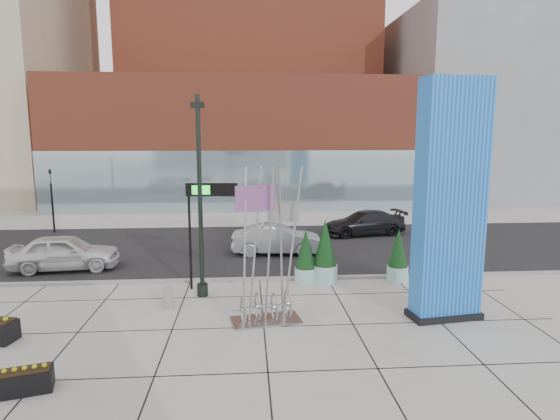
{
  "coord_description": "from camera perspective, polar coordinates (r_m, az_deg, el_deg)",
  "views": [
    {
      "loc": [
        0.49,
        -15.65,
        6.32
      ],
      "look_at": [
        1.75,
        2.0,
        3.44
      ],
      "focal_mm": 30.0,
      "sensor_mm": 36.0,
      "label": 1
    }
  ],
  "objects": [
    {
      "name": "round_planter_west",
      "position": [
        20.09,
        3.13,
        -5.78
      ],
      "size": [
        0.94,
        0.94,
        2.35
      ],
      "color": "#96CAC7",
      "rests_on": "ground"
    },
    {
      "name": "curb_edge",
      "position": [
        20.63,
        -5.31,
        -8.45
      ],
      "size": [
        80.0,
        0.3,
        0.12
      ],
      "primitive_type": "cube",
      "color": "gray",
      "rests_on": "ground"
    },
    {
      "name": "overhead_street_sign",
      "position": [
        18.97,
        -8.82,
        1.4
      ],
      "size": [
        2.07,
        0.35,
        4.38
      ],
      "rotation": [
        0.0,
        0.0,
        -0.08
      ],
      "color": "black",
      "rests_on": "ground"
    },
    {
      "name": "car_white_west",
      "position": [
        24.16,
        -24.78,
        -4.74
      ],
      "size": [
        5.03,
        2.41,
        1.66
      ],
      "primitive_type": "imported",
      "rotation": [
        0.0,
        0.0,
        1.66
      ],
      "color": "silver",
      "rests_on": "ground"
    },
    {
      "name": "box_planter_south",
      "position": [
        13.82,
        -28.6,
        -17.71
      ],
      "size": [
        1.36,
        0.93,
        0.68
      ],
      "rotation": [
        0.0,
        0.0,
        0.27
      ],
      "color": "black",
      "rests_on": "ground"
    },
    {
      "name": "lamp_post",
      "position": [
        18.23,
        -9.67,
        -0.79
      ],
      "size": [
        0.52,
        0.43,
        7.77
      ],
      "rotation": [
        0.0,
        0.0,
        -0.2
      ],
      "color": "black",
      "rests_on": "ground"
    },
    {
      "name": "tower_glass_front",
      "position": [
        38.04,
        -3.3,
        3.49
      ],
      "size": [
        34.0,
        0.6,
        5.0
      ],
      "primitive_type": "cube",
      "color": "#8CA5B2",
      "rests_on": "ground"
    },
    {
      "name": "tower_podium",
      "position": [
        42.66,
        -3.43,
        8.15
      ],
      "size": [
        34.0,
        10.0,
        11.0
      ],
      "primitive_type": "cube",
      "color": "#A4452F",
      "rests_on": "ground"
    },
    {
      "name": "car_dark_east",
      "position": [
        29.99,
        10.22,
        -1.58
      ],
      "size": [
        5.48,
        2.99,
        1.51
      ],
      "primitive_type": "imported",
      "rotation": [
        0.0,
        0.0,
        -1.4
      ],
      "color": "black",
      "rests_on": "ground"
    },
    {
      "name": "round_planter_mid",
      "position": [
        20.16,
        5.49,
        -5.19
      ],
      "size": [
        1.1,
        1.1,
        2.75
      ],
      "color": "#96CAC7",
      "rests_on": "ground"
    },
    {
      "name": "building_grey_parking",
      "position": [
        54.11,
        24.56,
        11.29
      ],
      "size": [
        20.0,
        18.0,
        18.0
      ],
      "primitive_type": "cube",
      "color": "slate",
      "rests_on": "ground"
    },
    {
      "name": "ground",
      "position": [
        16.88,
        -5.59,
        -12.77
      ],
      "size": [
        160.0,
        160.0,
        0.0
      ],
      "primitive_type": "plane",
      "color": "#9E9991",
      "rests_on": "ground"
    },
    {
      "name": "public_art_sculpture",
      "position": [
        15.94,
        -1.68,
        -8.75
      ],
      "size": [
        2.51,
        1.57,
        5.31
      ],
      "rotation": [
        0.0,
        0.0,
        0.18
      ],
      "color": "#A3A4A7",
      "rests_on": "ground"
    },
    {
      "name": "blue_pylon",
      "position": [
        16.68,
        20.01,
        0.48
      ],
      "size": [
        2.58,
        1.44,
        8.15
      ],
      "rotation": [
        0.0,
        0.0,
        0.15
      ],
      "color": "blue",
      "rests_on": "ground"
    },
    {
      "name": "traffic_signal",
      "position": [
        33.34,
        -26.06,
        1.4
      ],
      "size": [
        0.15,
        0.18,
        4.1
      ],
      "color": "black",
      "rests_on": "ground"
    },
    {
      "name": "round_planter_east",
      "position": [
        20.98,
        14.2,
        -5.48
      ],
      "size": [
        0.92,
        0.92,
        2.29
      ],
      "color": "#96CAC7",
      "rests_on": "ground"
    },
    {
      "name": "street_asphalt",
      "position": [
        26.42,
        -5.04,
        -4.59
      ],
      "size": [
        80.0,
        12.0,
        0.02
      ],
      "primitive_type": "cube",
      "color": "black",
      "rests_on": "ground"
    },
    {
      "name": "concrete_bollard",
      "position": [
        17.94,
        -13.44,
        -10.33
      ],
      "size": [
        0.39,
        0.39,
        0.76
      ],
      "primitive_type": "cylinder",
      "color": "gray",
      "rests_on": "ground"
    },
    {
      "name": "car_silver_mid",
      "position": [
        24.82,
        -0.37,
        -3.63
      ],
      "size": [
        4.81,
        1.86,
        1.56
      ],
      "primitive_type": "imported",
      "rotation": [
        0.0,
        0.0,
        1.53
      ],
      "color": "#A6AAAE",
      "rests_on": "ground"
    }
  ]
}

